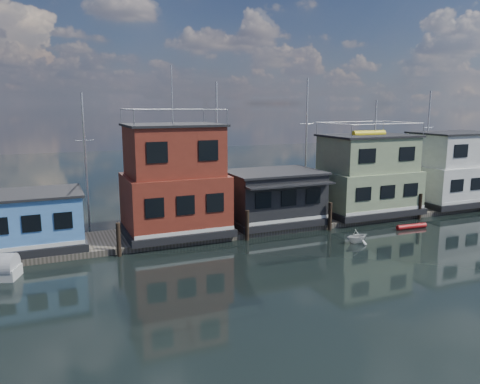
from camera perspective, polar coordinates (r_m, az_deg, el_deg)
name	(u,v)px	position (r m, az deg, el deg)	size (l,w,h in m)	color
ground	(376,275)	(28.27, 16.24, -9.69)	(160.00, 160.00, 0.00)	black
dock	(278,223)	(37.78, 4.71, -3.80)	(48.00, 5.00, 0.40)	#595147
houseboat_blue	(32,220)	(33.18, -23.98, -3.19)	(6.40, 4.90, 3.66)	black
houseboat_red	(174,182)	(33.91, -8.01, 1.20)	(7.40, 5.90, 11.86)	black
houseboat_dark	(273,197)	(37.04, 4.09, -0.57)	(7.40, 6.10, 4.06)	black
houseboat_green	(367,176)	(41.70, 15.19, 1.93)	(8.40, 5.90, 7.03)	black
houseboat_white	(453,170)	(48.49, 24.54, 2.51)	(8.40, 5.90, 6.66)	black
pilings	(292,221)	(35.02, 6.38, -3.48)	(42.28, 0.28, 2.20)	#2D2116
background_masts	(295,148)	(44.32, 6.66, 5.34)	(36.40, 0.16, 12.00)	silver
dinghy_white	(357,236)	(34.01, 14.04, -5.22)	(1.64, 1.89, 1.00)	silver
red_kayak	(411,226)	(39.08, 20.18, -3.96)	(0.39, 0.39, 2.64)	#B11215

